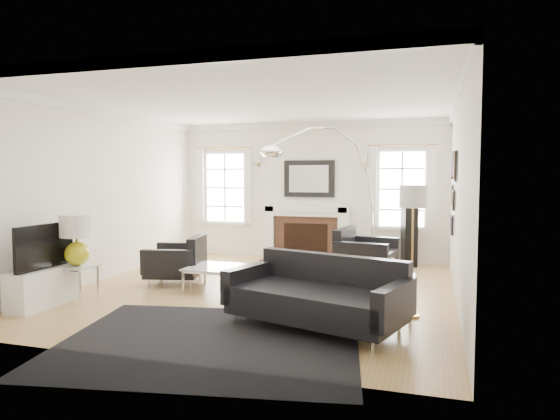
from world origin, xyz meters
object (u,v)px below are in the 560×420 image
(coffee_table, at_px, (216,268))
(gourd_lamp, at_px, (77,236))
(armchair_right, at_px, (363,255))
(sofa, at_px, (318,296))
(fireplace, at_px, (307,234))
(arc_floor_lamp, at_px, (324,190))
(armchair_left, at_px, (179,261))

(coffee_table, xyz_separation_m, gourd_lamp, (-1.54, -1.16, 0.56))
(armchair_right, bearing_deg, sofa, -92.30)
(fireplace, xyz_separation_m, gourd_lamp, (-2.20, -4.12, 0.35))
(coffee_table, distance_m, arc_floor_lamp, 2.62)
(sofa, distance_m, armchair_left, 3.10)
(coffee_table, relative_size, gourd_lamp, 1.15)
(armchair_right, bearing_deg, arc_floor_lamp, 148.90)
(armchair_left, distance_m, armchair_right, 3.05)
(sofa, distance_m, gourd_lamp, 3.46)
(coffee_table, height_order, arc_floor_lamp, arc_floor_lamp)
(fireplace, distance_m, sofa, 4.49)
(sofa, distance_m, arc_floor_lamp, 3.62)
(arc_floor_lamp, bearing_deg, sofa, -79.07)
(armchair_left, height_order, gourd_lamp, gourd_lamp)
(armchair_left, height_order, coffee_table, armchair_left)
(fireplace, xyz_separation_m, sofa, (1.21, -4.32, -0.19))
(fireplace, relative_size, coffee_table, 2.10)
(armchair_right, relative_size, arc_floor_lamp, 0.42)
(armchair_right, bearing_deg, fireplace, 133.35)
(fireplace, height_order, sofa, fireplace)
(armchair_right, relative_size, coffee_table, 1.38)
(gourd_lamp, bearing_deg, sofa, -3.35)
(armchair_left, bearing_deg, gourd_lamp, -118.29)
(fireplace, bearing_deg, armchair_left, -117.96)
(fireplace, height_order, gourd_lamp, gourd_lamp)
(armchair_right, xyz_separation_m, coffee_table, (-1.98, -1.56, -0.05))
(fireplace, relative_size, armchair_right, 1.52)
(armchair_right, distance_m, gourd_lamp, 4.48)
(sofa, relative_size, arc_floor_lamp, 0.81)
(fireplace, xyz_separation_m, arc_floor_lamp, (0.56, -0.94, 0.91))
(fireplace, bearing_deg, gourd_lamp, -118.07)
(gourd_lamp, distance_m, arc_floor_lamp, 4.25)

